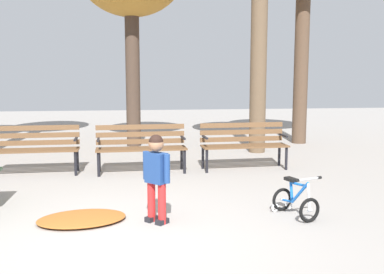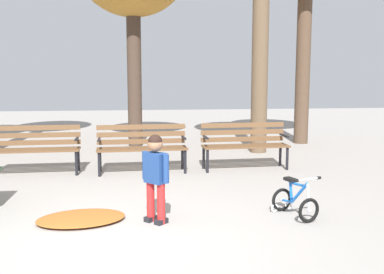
{
  "view_description": "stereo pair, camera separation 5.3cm",
  "coord_description": "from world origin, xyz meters",
  "px_view_note": "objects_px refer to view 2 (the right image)",
  "views": [
    {
      "loc": [
        0.27,
        -4.7,
        1.74
      ],
      "look_at": [
        1.1,
        1.73,
        0.85
      ],
      "focal_mm": 42.27,
      "sensor_mm": 36.0,
      "label": 1
    },
    {
      "loc": [
        0.32,
        -4.71,
        1.74
      ],
      "look_at": [
        1.1,
        1.73,
        0.85
      ],
      "focal_mm": 42.27,
      "sensor_mm": 36.0,
      "label": 2
    }
  ],
  "objects_px": {
    "park_bench_far_left": "(34,145)",
    "park_bench_left": "(142,144)",
    "kids_bicycle": "(295,201)",
    "park_bench_right": "(244,142)",
    "child_standing": "(155,171)"
  },
  "relations": [
    {
      "from": "park_bench_left",
      "to": "child_standing",
      "type": "relative_size",
      "value": 1.53
    },
    {
      "from": "park_bench_right",
      "to": "child_standing",
      "type": "bearing_deg",
      "value": -121.11
    },
    {
      "from": "kids_bicycle",
      "to": "park_bench_right",
      "type": "bearing_deg",
      "value": 88.85
    },
    {
      "from": "park_bench_far_left",
      "to": "kids_bicycle",
      "type": "height_order",
      "value": "park_bench_far_left"
    },
    {
      "from": "child_standing",
      "to": "kids_bicycle",
      "type": "xyz_separation_m",
      "value": [
        1.71,
        0.02,
        -0.42
      ]
    },
    {
      "from": "park_bench_right",
      "to": "kids_bicycle",
      "type": "bearing_deg",
      "value": -91.15
    },
    {
      "from": "park_bench_right",
      "to": "child_standing",
      "type": "height_order",
      "value": "child_standing"
    },
    {
      "from": "park_bench_right",
      "to": "kids_bicycle",
      "type": "relative_size",
      "value": 2.58
    },
    {
      "from": "park_bench_far_left",
      "to": "child_standing",
      "type": "xyz_separation_m",
      "value": [
        2.03,
        -2.94,
        0.11
      ]
    },
    {
      "from": "park_bench_far_left",
      "to": "kids_bicycle",
      "type": "xyz_separation_m",
      "value": [
        3.74,
        -2.93,
        -0.31
      ]
    },
    {
      "from": "park_bench_far_left",
      "to": "park_bench_left",
      "type": "xyz_separation_m",
      "value": [
        1.9,
        -0.08,
        0.0
      ]
    },
    {
      "from": "park_bench_far_left",
      "to": "park_bench_left",
      "type": "distance_m",
      "value": 1.9
    },
    {
      "from": "kids_bicycle",
      "to": "park_bench_left",
      "type": "bearing_deg",
      "value": 122.92
    },
    {
      "from": "park_bench_left",
      "to": "park_bench_right",
      "type": "distance_m",
      "value": 1.9
    },
    {
      "from": "park_bench_left",
      "to": "child_standing",
      "type": "xyz_separation_m",
      "value": [
        0.13,
        -2.86,
        0.11
      ]
    }
  ]
}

